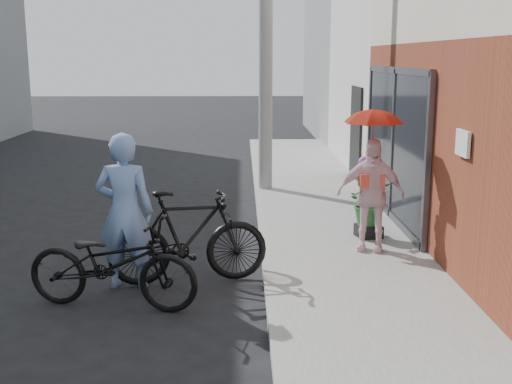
{
  "coord_description": "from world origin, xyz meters",
  "views": [
    {
      "loc": [
        0.62,
        -7.07,
        2.79
      ],
      "look_at": [
        0.79,
        0.94,
        1.1
      ],
      "focal_mm": 45.0,
      "sensor_mm": 36.0,
      "label": 1
    }
  ],
  "objects_px": {
    "bike_right": "(188,237)",
    "planter": "(369,231)",
    "kimono_woman": "(371,195)",
    "utility_pole": "(266,20)",
    "bike_left": "(112,263)",
    "officer": "(125,212)"
  },
  "relations": [
    {
      "from": "bike_right",
      "to": "planter",
      "type": "relative_size",
      "value": 5.74
    },
    {
      "from": "bike_right",
      "to": "planter",
      "type": "height_order",
      "value": "bike_right"
    },
    {
      "from": "bike_right",
      "to": "kimono_woman",
      "type": "relative_size",
      "value": 1.26
    },
    {
      "from": "utility_pole",
      "to": "kimono_woman",
      "type": "relative_size",
      "value": 4.42
    },
    {
      "from": "utility_pole",
      "to": "planter",
      "type": "distance_m",
      "value": 5.18
    },
    {
      "from": "bike_left",
      "to": "planter",
      "type": "height_order",
      "value": "bike_left"
    },
    {
      "from": "officer",
      "to": "kimono_woman",
      "type": "relative_size",
      "value": 1.21
    },
    {
      "from": "bike_left",
      "to": "utility_pole",
      "type": "bearing_deg",
      "value": -5.68
    },
    {
      "from": "kimono_woman",
      "to": "planter",
      "type": "height_order",
      "value": "kimono_woman"
    },
    {
      "from": "utility_pole",
      "to": "kimono_woman",
      "type": "xyz_separation_m",
      "value": [
        1.31,
        -4.39,
        -2.59
      ]
    },
    {
      "from": "bike_right",
      "to": "officer",
      "type": "bearing_deg",
      "value": 92.21
    },
    {
      "from": "utility_pole",
      "to": "planter",
      "type": "bearing_deg",
      "value": -69.1
    },
    {
      "from": "planter",
      "to": "utility_pole",
      "type": "bearing_deg",
      "value": 110.9
    },
    {
      "from": "officer",
      "to": "bike_right",
      "type": "height_order",
      "value": "officer"
    },
    {
      "from": "utility_pole",
      "to": "bike_right",
      "type": "relative_size",
      "value": 3.52
    },
    {
      "from": "officer",
      "to": "kimono_woman",
      "type": "bearing_deg",
      "value": -156.1
    },
    {
      "from": "officer",
      "to": "kimono_woman",
      "type": "height_order",
      "value": "officer"
    },
    {
      "from": "bike_left",
      "to": "bike_right",
      "type": "bearing_deg",
      "value": -32.28
    },
    {
      "from": "kimono_woman",
      "to": "planter",
      "type": "bearing_deg",
      "value": 95.12
    },
    {
      "from": "officer",
      "to": "planter",
      "type": "distance_m",
      "value": 3.85
    },
    {
      "from": "officer",
      "to": "bike_right",
      "type": "relative_size",
      "value": 0.97
    },
    {
      "from": "planter",
      "to": "bike_right",
      "type": "bearing_deg",
      "value": -147.98
    }
  ]
}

